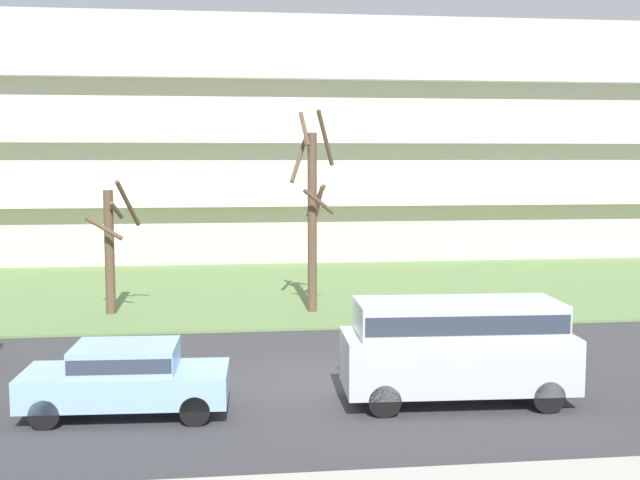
# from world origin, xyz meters

# --- Properties ---
(ground) EXTENTS (160.00, 160.00, 0.00)m
(ground) POSITION_xyz_m (0.00, 0.00, 0.00)
(ground) COLOR #38383A
(grass_lawn_strip) EXTENTS (80.00, 16.00, 0.08)m
(grass_lawn_strip) POSITION_xyz_m (0.00, 14.00, 0.04)
(grass_lawn_strip) COLOR #66844C
(grass_lawn_strip) RESTS_ON ground
(apartment_building) EXTENTS (48.67, 12.61, 12.91)m
(apartment_building) POSITION_xyz_m (0.00, 27.83, 6.46)
(apartment_building) COLOR beige
(apartment_building) RESTS_ON ground
(tree_left) EXTENTS (1.81, 1.57, 4.84)m
(tree_left) POSITION_xyz_m (-6.03, 9.24, 2.48)
(tree_left) COLOR brown
(tree_left) RESTS_ON ground
(tree_center) EXTENTS (1.66, 1.65, 7.24)m
(tree_center) POSITION_xyz_m (1.07, 8.82, 3.68)
(tree_center) COLOR brown
(tree_center) RESTS_ON ground
(van_silver_center_left) EXTENTS (5.28, 2.23, 2.36)m
(van_silver_center_left) POSITION_xyz_m (3.16, -2.00, 1.40)
(van_silver_center_left) COLOR #B7BABF
(van_silver_center_left) RESTS_ON ground
(sedan_blue_center_right) EXTENTS (4.48, 2.02, 1.57)m
(sedan_blue_center_right) POSITION_xyz_m (-4.25, -2.00, 0.87)
(sedan_blue_center_right) COLOR #8CB2E0
(sedan_blue_center_right) RESTS_ON ground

